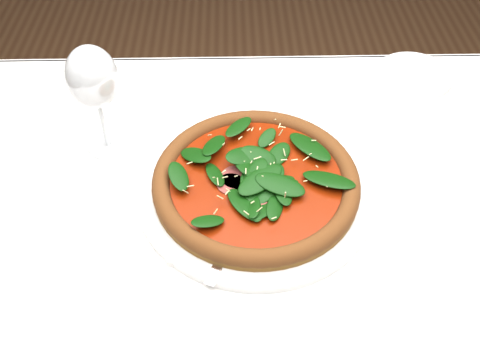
{
  "coord_description": "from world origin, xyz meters",
  "views": [
    {
      "loc": [
        -0.09,
        -0.57,
        1.4
      ],
      "look_at": [
        -0.08,
        0.02,
        0.77
      ],
      "focal_mm": 40.0,
      "sensor_mm": 36.0,
      "label": 1
    }
  ],
  "objects_px": {
    "wine_glass": "(93,80)",
    "napkin": "(226,252)",
    "plate": "(256,188)",
    "pizza": "(256,179)"
  },
  "relations": [
    {
      "from": "plate",
      "to": "pizza",
      "type": "distance_m",
      "value": 0.02
    },
    {
      "from": "wine_glass",
      "to": "napkin",
      "type": "bearing_deg",
      "value": -49.07
    },
    {
      "from": "wine_glass",
      "to": "napkin",
      "type": "height_order",
      "value": "wine_glass"
    },
    {
      "from": "wine_glass",
      "to": "pizza",
      "type": "bearing_deg",
      "value": -24.06
    },
    {
      "from": "pizza",
      "to": "napkin",
      "type": "height_order",
      "value": "pizza"
    },
    {
      "from": "plate",
      "to": "pizza",
      "type": "height_order",
      "value": "pizza"
    },
    {
      "from": "plate",
      "to": "pizza",
      "type": "bearing_deg",
      "value": 7.13
    },
    {
      "from": "plate",
      "to": "napkin",
      "type": "relative_size",
      "value": 2.42
    },
    {
      "from": "wine_glass",
      "to": "napkin",
      "type": "distance_m",
      "value": 0.35
    },
    {
      "from": "pizza",
      "to": "napkin",
      "type": "distance_m",
      "value": 0.14
    }
  ]
}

